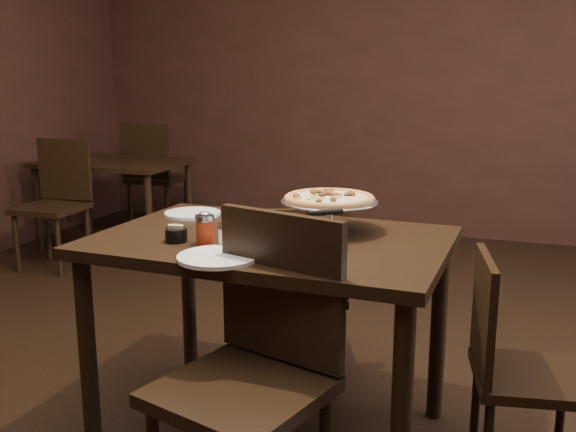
% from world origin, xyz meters
% --- Properties ---
extents(room, '(6.04, 7.04, 2.84)m').
position_xyz_m(room, '(0.06, 0.03, 1.40)').
color(room, black).
rests_on(room, ground).
extents(dining_table, '(1.34, 0.92, 0.82)m').
position_xyz_m(dining_table, '(0.07, -0.05, 0.71)').
color(dining_table, black).
rests_on(dining_table, ground).
extents(background_table, '(1.16, 0.77, 0.72)m').
position_xyz_m(background_table, '(-2.20, 2.25, 0.63)').
color(background_table, black).
rests_on(background_table, ground).
extents(pizza_stand, '(0.38, 0.38, 0.16)m').
position_xyz_m(pizza_stand, '(0.25, 0.11, 0.94)').
color(pizza_stand, silver).
rests_on(pizza_stand, dining_table).
extents(parmesan_shaker, '(0.05, 0.05, 0.09)m').
position_xyz_m(parmesan_shaker, '(-0.03, -0.24, 0.86)').
color(parmesan_shaker, '#F3EABD').
rests_on(parmesan_shaker, dining_table).
extents(pepper_flake_shaker, '(0.07, 0.07, 0.12)m').
position_xyz_m(pepper_flake_shaker, '(-0.12, -0.23, 0.87)').
color(pepper_flake_shaker, maroon).
rests_on(pepper_flake_shaker, dining_table).
extents(packet_caddy, '(0.08, 0.08, 0.06)m').
position_xyz_m(packet_caddy, '(-0.23, -0.23, 0.84)').
color(packet_caddy, black).
rests_on(packet_caddy, dining_table).
extents(napkin_stack, '(0.18, 0.18, 0.01)m').
position_xyz_m(napkin_stack, '(0.34, -0.37, 0.82)').
color(napkin_stack, white).
rests_on(napkin_stack, dining_table).
extents(plate_left, '(0.24, 0.24, 0.01)m').
position_xyz_m(plate_left, '(-0.40, 0.20, 0.82)').
color(plate_left, white).
rests_on(plate_left, dining_table).
extents(plate_near, '(0.27, 0.27, 0.01)m').
position_xyz_m(plate_near, '(0.01, -0.39, 0.82)').
color(plate_near, white).
rests_on(plate_near, dining_table).
extents(serving_spatula, '(0.18, 0.18, 0.03)m').
position_xyz_m(serving_spatula, '(0.30, -0.13, 0.94)').
color(serving_spatula, silver).
rests_on(serving_spatula, pizza_stand).
extents(chair_far, '(0.51, 0.51, 0.85)m').
position_xyz_m(chair_far, '(0.03, 0.46, 0.46)').
color(chair_far, black).
rests_on(chair_far, ground).
extents(chair_near, '(0.58, 0.58, 1.00)m').
position_xyz_m(chair_near, '(0.20, -0.53, 0.54)').
color(chair_near, black).
rests_on(chair_near, ground).
extents(chair_side, '(0.44, 0.44, 0.82)m').
position_xyz_m(chair_side, '(0.96, -0.04, 0.45)').
color(chair_side, black).
rests_on(chair_side, ground).
extents(bg_chair_far, '(0.48, 0.48, 0.99)m').
position_xyz_m(bg_chair_far, '(-2.16, 2.81, 0.54)').
color(bg_chair_far, black).
rests_on(bg_chair_far, ground).
extents(bg_chair_near, '(0.46, 0.46, 0.95)m').
position_xyz_m(bg_chair_near, '(-2.28, 1.63, 0.52)').
color(bg_chair_near, black).
rests_on(bg_chair_near, ground).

